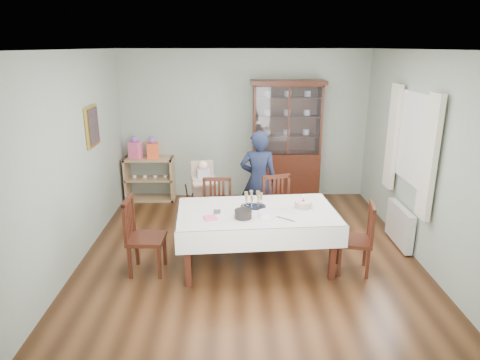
{
  "coord_description": "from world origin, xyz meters",
  "views": [
    {
      "loc": [
        -0.22,
        -5.28,
        2.74
      ],
      "look_at": [
        -0.12,
        0.2,
        1.02
      ],
      "focal_mm": 32.0,
      "sensor_mm": 36.0,
      "label": 1
    }
  ],
  "objects_px": {
    "chair_end_left": "(146,250)",
    "high_chair": "(204,201)",
    "champagne_tray": "(253,203)",
    "gift_bag_pink": "(135,148)",
    "gift_bag_orange": "(153,149)",
    "chair_far_left": "(217,226)",
    "sideboard": "(150,179)",
    "birthday_cake": "(303,205)",
    "chair_end_right": "(354,251)",
    "chair_far_right": "(280,224)",
    "dining_table": "(256,238)",
    "china_cabinet": "(286,140)",
    "woman": "(258,181)"
  },
  "relations": [
    {
      "from": "chair_end_left",
      "to": "high_chair",
      "type": "bearing_deg",
      "value": -22.08
    },
    {
      "from": "champagne_tray",
      "to": "gift_bag_pink",
      "type": "height_order",
      "value": "gift_bag_pink"
    },
    {
      "from": "gift_bag_orange",
      "to": "chair_far_left",
      "type": "bearing_deg",
      "value": -57.43
    },
    {
      "from": "sideboard",
      "to": "chair_end_left",
      "type": "xyz_separation_m",
      "value": [
        0.43,
        -2.68,
        -0.11
      ]
    },
    {
      "from": "birthday_cake",
      "to": "chair_end_right",
      "type": "bearing_deg",
      "value": -21.97
    },
    {
      "from": "chair_far_right",
      "to": "chair_end_right",
      "type": "distance_m",
      "value": 1.19
    },
    {
      "from": "dining_table",
      "to": "chair_end_right",
      "type": "distance_m",
      "value": 1.24
    },
    {
      "from": "china_cabinet",
      "to": "high_chair",
      "type": "distance_m",
      "value": 2.0
    },
    {
      "from": "chair_far_right",
      "to": "dining_table",
      "type": "bearing_deg",
      "value": -134.89
    },
    {
      "from": "dining_table",
      "to": "chair_end_left",
      "type": "relative_size",
      "value": 2.12
    },
    {
      "from": "china_cabinet",
      "to": "chair_far_left",
      "type": "height_order",
      "value": "china_cabinet"
    },
    {
      "from": "sideboard",
      "to": "woman",
      "type": "distance_m",
      "value": 2.38
    },
    {
      "from": "chair_end_left",
      "to": "gift_bag_pink",
      "type": "height_order",
      "value": "gift_bag_pink"
    },
    {
      "from": "chair_end_right",
      "to": "gift_bag_pink",
      "type": "relative_size",
      "value": 2.22
    },
    {
      "from": "dining_table",
      "to": "chair_far_left",
      "type": "bearing_deg",
      "value": 130.39
    },
    {
      "from": "gift_bag_pink",
      "to": "gift_bag_orange",
      "type": "relative_size",
      "value": 1.04
    },
    {
      "from": "high_chair",
      "to": "champagne_tray",
      "type": "distance_m",
      "value": 1.46
    },
    {
      "from": "gift_bag_pink",
      "to": "gift_bag_orange",
      "type": "distance_m",
      "value": 0.31
    },
    {
      "from": "china_cabinet",
      "to": "gift_bag_orange",
      "type": "height_order",
      "value": "china_cabinet"
    },
    {
      "from": "sideboard",
      "to": "gift_bag_pink",
      "type": "bearing_deg",
      "value": -174.92
    },
    {
      "from": "dining_table",
      "to": "high_chair",
      "type": "height_order",
      "value": "high_chair"
    },
    {
      "from": "champagne_tray",
      "to": "gift_bag_orange",
      "type": "relative_size",
      "value": 0.84
    },
    {
      "from": "gift_bag_pink",
      "to": "chair_far_right",
      "type": "bearing_deg",
      "value": -37.82
    },
    {
      "from": "champagne_tray",
      "to": "chair_end_left",
      "type": "bearing_deg",
      "value": -169.67
    },
    {
      "from": "china_cabinet",
      "to": "woman",
      "type": "bearing_deg",
      "value": -113.58
    },
    {
      "from": "china_cabinet",
      "to": "chair_far_left",
      "type": "distance_m",
      "value": 2.4
    },
    {
      "from": "gift_bag_orange",
      "to": "high_chair",
      "type": "bearing_deg",
      "value": -50.89
    },
    {
      "from": "dining_table",
      "to": "chair_far_right",
      "type": "xyz_separation_m",
      "value": [
        0.37,
        0.64,
        -0.09
      ]
    },
    {
      "from": "chair_end_left",
      "to": "birthday_cake",
      "type": "relative_size",
      "value": 3.79
    },
    {
      "from": "chair_far_right",
      "to": "gift_bag_orange",
      "type": "height_order",
      "value": "gift_bag_orange"
    },
    {
      "from": "china_cabinet",
      "to": "gift_bag_orange",
      "type": "relative_size",
      "value": 5.53
    },
    {
      "from": "sideboard",
      "to": "high_chair",
      "type": "relative_size",
      "value": 0.85
    },
    {
      "from": "sideboard",
      "to": "chair_far_left",
      "type": "xyz_separation_m",
      "value": [
        1.3,
        -1.92,
        -0.12
      ]
    },
    {
      "from": "champagne_tray",
      "to": "gift_bag_orange",
      "type": "distance_m",
      "value": 2.96
    },
    {
      "from": "chair_end_left",
      "to": "birthday_cake",
      "type": "height_order",
      "value": "chair_end_left"
    },
    {
      "from": "champagne_tray",
      "to": "birthday_cake",
      "type": "distance_m",
      "value": 0.64
    },
    {
      "from": "chair_end_left",
      "to": "woman",
      "type": "height_order",
      "value": "woman"
    },
    {
      "from": "china_cabinet",
      "to": "woman",
      "type": "relative_size",
      "value": 1.4
    },
    {
      "from": "sideboard",
      "to": "chair_far_left",
      "type": "bearing_deg",
      "value": -55.82
    },
    {
      "from": "china_cabinet",
      "to": "gift_bag_orange",
      "type": "distance_m",
      "value": 2.41
    },
    {
      "from": "birthday_cake",
      "to": "gift_bag_pink",
      "type": "bearing_deg",
      "value": 137.27
    },
    {
      "from": "chair_end_left",
      "to": "sideboard",
      "type": "bearing_deg",
      "value": 11.01
    },
    {
      "from": "sideboard",
      "to": "chair_end_right",
      "type": "xyz_separation_m",
      "value": [
        3.06,
        -2.72,
        -0.13
      ]
    },
    {
      "from": "dining_table",
      "to": "chair_end_left",
      "type": "height_order",
      "value": "chair_end_left"
    },
    {
      "from": "woman",
      "to": "birthday_cake",
      "type": "height_order",
      "value": "woman"
    },
    {
      "from": "woman",
      "to": "chair_end_left",
      "type": "bearing_deg",
      "value": 47.33
    },
    {
      "from": "gift_bag_orange",
      "to": "birthday_cake",
      "type": "bearing_deg",
      "value": -46.35
    },
    {
      "from": "chair_far_left",
      "to": "champagne_tray",
      "type": "distance_m",
      "value": 0.89
    },
    {
      "from": "sideboard",
      "to": "chair_far_right",
      "type": "distance_m",
      "value": 2.91
    },
    {
      "from": "gift_bag_pink",
      "to": "champagne_tray",
      "type": "bearing_deg",
      "value": -50.14
    }
  ]
}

